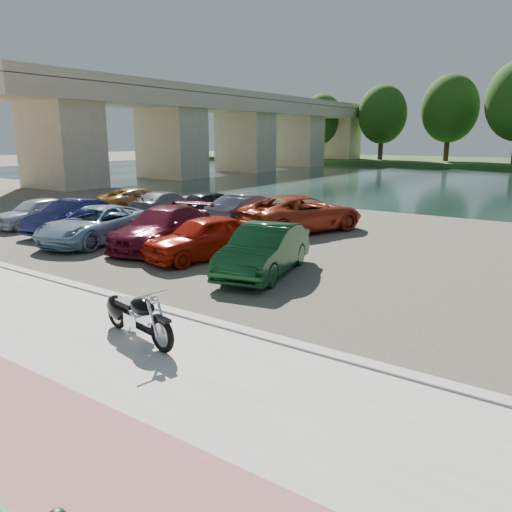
{
  "coord_description": "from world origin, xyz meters",
  "views": [
    {
      "loc": [
        6.92,
        -5.65,
        3.97
      ],
      "look_at": [
        0.09,
        4.09,
        1.1
      ],
      "focal_mm": 35.0,
      "sensor_mm": 36.0,
      "label": 1
    }
  ],
  "objects_px": {
    "motorcycle": "(132,314)",
    "car_1": "(71,217)",
    "car_2": "(96,225)",
    "car_0": "(36,212)"
  },
  "relations": [
    {
      "from": "motorcycle",
      "to": "car_1",
      "type": "distance_m",
      "value": 12.39
    },
    {
      "from": "car_1",
      "to": "car_2",
      "type": "height_order",
      "value": "car_2"
    },
    {
      "from": "car_0",
      "to": "car_2",
      "type": "relative_size",
      "value": 0.77
    },
    {
      "from": "motorcycle",
      "to": "car_1",
      "type": "xyz_separation_m",
      "value": [
        -10.74,
        6.18,
        0.16
      ]
    },
    {
      "from": "car_2",
      "to": "car_1",
      "type": "bearing_deg",
      "value": 156.13
    },
    {
      "from": "motorcycle",
      "to": "car_1",
      "type": "height_order",
      "value": "car_1"
    },
    {
      "from": "car_0",
      "to": "car_2",
      "type": "height_order",
      "value": "car_2"
    },
    {
      "from": "car_1",
      "to": "car_2",
      "type": "distance_m",
      "value": 2.54
    },
    {
      "from": "car_1",
      "to": "motorcycle",
      "type": "bearing_deg",
      "value": -38.1
    },
    {
      "from": "motorcycle",
      "to": "car_0",
      "type": "bearing_deg",
      "value": 165.92
    }
  ]
}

